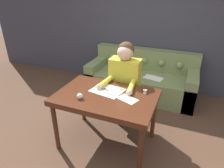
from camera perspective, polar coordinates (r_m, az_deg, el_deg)
The scene contains 10 objects.
ground_plane at distance 2.84m, azimuth -2.26°, elevation -17.91°, with size 16.00×16.00×0.00m, color #4C3323.
wall_back at distance 4.15m, azimuth 10.28°, elevation 16.49°, with size 8.00×0.06×2.60m.
dining_table at distance 2.52m, azimuth -1.68°, elevation -4.74°, with size 1.24×0.82×0.76m.
couch at distance 4.03m, azimuth 8.42°, elevation 1.42°, with size 2.06×0.87×0.85m.
person at distance 2.94m, azimuth 3.59°, elevation 0.12°, with size 0.49×0.63×1.30m.
pattern_paper_main at distance 2.58m, azimuth -1.32°, elevation -1.78°, with size 0.44×0.37×0.00m.
pattern_paper_offcut at distance 2.39m, azimuth 4.51°, elevation -4.32°, with size 0.27×0.22×0.00m.
scissors at distance 2.58m, azimuth -1.54°, elevation -1.82°, with size 0.21×0.15×0.01m.
thread_spool at distance 2.55m, azimuth 9.42°, elevation -2.11°, with size 0.04×0.04×0.05m.
pin_cushion at distance 2.41m, azimuth -9.18°, elevation -3.51°, with size 0.07×0.07×0.07m.
Camera 1 is at (0.87, -1.84, 1.98)m, focal length 32.00 mm.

